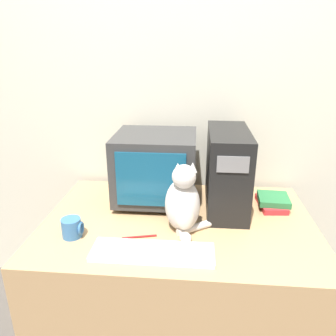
% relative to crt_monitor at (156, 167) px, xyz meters
% --- Properties ---
extents(wall_back, '(7.00, 0.05, 2.50)m').
position_rel_crt_monitor_xyz_m(wall_back, '(0.14, 0.29, 0.32)').
color(wall_back, beige).
rests_on(wall_back, ground_plane).
extents(desk, '(1.30, 0.87, 0.73)m').
position_rel_crt_monitor_xyz_m(desk, '(0.14, -0.21, -0.56)').
color(desk, tan).
rests_on(desk, ground_plane).
extents(crt_monitor, '(0.42, 0.39, 0.37)m').
position_rel_crt_monitor_xyz_m(crt_monitor, '(0.00, 0.00, 0.00)').
color(crt_monitor, '#333333').
rests_on(crt_monitor, desk).
extents(computer_tower, '(0.20, 0.45, 0.41)m').
position_rel_crt_monitor_xyz_m(computer_tower, '(0.37, -0.04, 0.01)').
color(computer_tower, black).
rests_on(computer_tower, desk).
extents(keyboard, '(0.50, 0.15, 0.02)m').
position_rel_crt_monitor_xyz_m(keyboard, '(0.05, -0.49, -0.18)').
color(keyboard, silver).
rests_on(keyboard, desk).
extents(cat, '(0.27, 0.25, 0.34)m').
position_rel_crt_monitor_xyz_m(cat, '(0.16, -0.30, -0.06)').
color(cat, silver).
rests_on(cat, desk).
extents(book_stack, '(0.16, 0.21, 0.06)m').
position_rel_crt_monitor_xyz_m(book_stack, '(0.62, -0.02, -0.16)').
color(book_stack, red).
rests_on(book_stack, desk).
extents(pen, '(0.15, 0.04, 0.01)m').
position_rel_crt_monitor_xyz_m(pen, '(-0.03, -0.38, -0.19)').
color(pen, maroon).
rests_on(pen, desk).
extents(mug, '(0.09, 0.09, 0.09)m').
position_rel_crt_monitor_xyz_m(mug, '(-0.32, -0.40, -0.15)').
color(mug, '#33669E').
rests_on(mug, desk).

